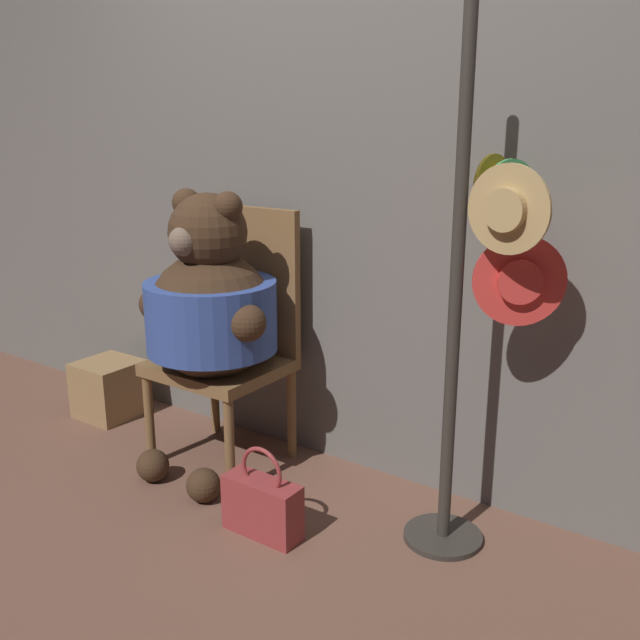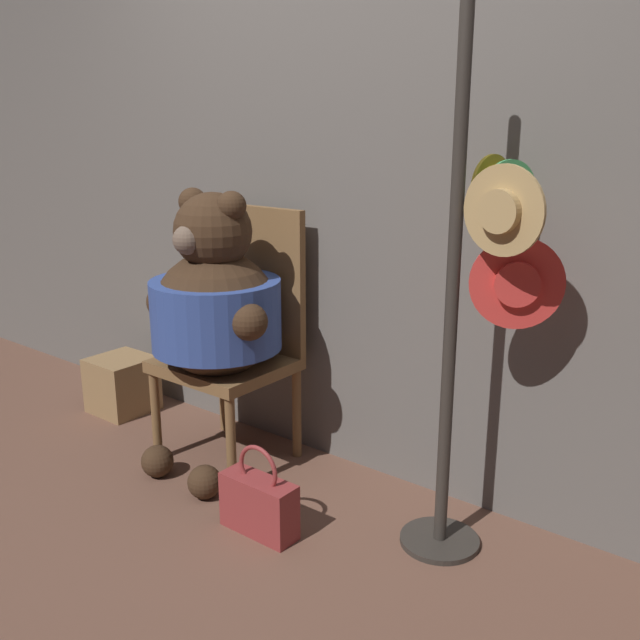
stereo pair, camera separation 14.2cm
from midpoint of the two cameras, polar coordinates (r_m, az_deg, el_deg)
The scene contains 7 objects.
ground_plane at distance 2.80m, azimuth -6.21°, elevation -15.41°, with size 14.00×14.00×0.00m, color brown.
wall_back at distance 2.89m, azimuth 1.29°, elevation 12.99°, with size 8.00×0.10×2.61m.
chair at distance 3.09m, azimuth -8.26°, elevation -1.00°, with size 0.52×0.46×1.09m.
teddy_bear at distance 2.91m, azimuth -10.19°, elevation 0.95°, with size 0.64×0.57×1.18m.
hat_display_rack at distance 2.34m, azimuth 11.22°, elevation 1.86°, with size 0.45×0.41×1.78m.
handbag_on_ground at distance 2.64m, azimuth -6.24°, elevation -14.51°, with size 0.30×0.11×0.34m.
wooden_crate at distance 3.76m, azimuth -17.56°, elevation -5.26°, with size 0.28×0.28×0.28m.
Camera 1 is at (1.54, -1.82, 1.45)m, focal length 40.00 mm.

